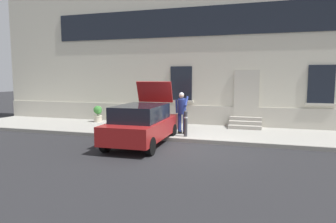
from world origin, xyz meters
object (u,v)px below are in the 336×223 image
at_px(person_on_phone, 182,110).
at_px(planter_cream, 98,113).
at_px(hatchback_car_red, 142,124).
at_px(planter_charcoal, 139,115).
at_px(bollard_near_person, 186,122).

height_order(person_on_phone, planter_cream, person_on_phone).
distance_m(hatchback_car_red, person_on_phone, 2.10).
height_order(person_on_phone, planter_charcoal, person_on_phone).
bearing_deg(hatchback_car_red, bollard_near_person, 43.70).
height_order(bollard_near_person, person_on_phone, person_on_phone).
distance_m(bollard_near_person, person_on_phone, 0.71).
bearing_deg(planter_cream, person_on_phone, -21.57).
xyz_separation_m(person_on_phone, planter_charcoal, (-2.80, 2.05, -0.54)).
relative_size(person_on_phone, planter_cream, 2.03).
height_order(hatchback_car_red, planter_cream, hatchback_car_red).
bearing_deg(bollard_near_person, planter_charcoal, 140.45).
xyz_separation_m(bollard_near_person, planter_cream, (-5.37, 2.50, -0.11)).
relative_size(hatchback_car_red, planter_charcoal, 4.77).
distance_m(hatchback_car_red, planter_cream, 5.53).
height_order(hatchback_car_red, bollard_near_person, hatchback_car_red).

